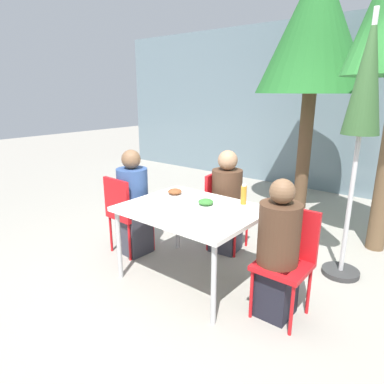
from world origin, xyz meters
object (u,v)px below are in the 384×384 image
Objects in this scene: chair_right at (287,254)px; person_right at (277,253)px; drinking_cup at (185,208)px; tree_behind_left at (316,28)px; chair_far at (222,205)px; person_far at (226,205)px; salad_bowl at (154,212)px; person_left at (133,206)px; closed_umbrella at (366,90)px; bottle at (244,195)px; chair_left at (125,209)px.

person_right is at bearing 57.94° from chair_right.
tree_behind_left is at bearing 91.89° from drinking_cup.
tree_behind_left is (0.15, 1.98, 2.09)m from chair_far.
person_far is 11.02× the size of drinking_cup.
salad_bowl is at bearing -91.81° from tree_behind_left.
person_left is at bearing 166.92° from drinking_cup.
person_left is at bearing -50.80° from chair_far.
person_left is at bearing -154.25° from closed_umbrella.
closed_umbrella is at bearing 37.70° from bottle.
person_right reaches higher than chair_far.
closed_umbrella is at bearing 48.21° from drinking_cup.
salad_bowl is (-0.45, -0.75, -0.06)m from bottle.
chair_far is 4.53× the size of bottle.
bottle is at bearing -142.30° from closed_umbrella.
chair_left is 1.10m from chair_far.
person_far reaches higher than chair_far.
chair_right is 1.00× the size of chair_far.
person_left is 1.04m from person_far.
person_right is 0.99× the size of person_far.
person_left reaches higher than person_far.
chair_far is (-1.06, 0.78, -0.02)m from person_right.
person_left is at bearing -1.44° from person_right.
chair_right and chair_far have the same top height.
salad_bowl is (-1.25, -1.37, -1.02)m from closed_umbrella.
chair_right is 0.76× the size of person_far.
chair_far reaches higher than salad_bowl.
person_far is at bearing 45.98° from chair_left.
chair_far is at bearing -36.32° from person_right.
person_right is 10.89× the size of drinking_cup.
person_left is 6.05× the size of bottle.
closed_umbrella is 2.12m from salad_bowl.
person_right is 3.56m from tree_behind_left.
chair_right is 0.74m from bottle.
person_far is (-1.02, 0.66, 0.03)m from chair_right.
person_right is 1.09m from salad_bowl.
person_left is 6.37× the size of salad_bowl.
person_right is (1.74, -0.04, -0.01)m from person_left.
salad_bowl is at bearing 22.95° from chair_right.
drinking_cup is at bearing -5.18° from chair_left.
chair_left is 1.85m from chair_right.
person_left reaches higher than drinking_cup.
person_far reaches higher than salad_bowl.
salad_bowl is at bearing -135.49° from drinking_cup.
closed_umbrella is (2.04, 1.04, 1.27)m from chair_left.
person_far is 6.28× the size of salad_bowl.
bottle is 2.98m from tree_behind_left.
chair_left is 4.77× the size of salad_bowl.
tree_behind_left is (-0.95, 2.67, 2.09)m from chair_right.
person_far is 1.76m from closed_umbrella.
drinking_cup is at bearing 12.15° from person_right.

